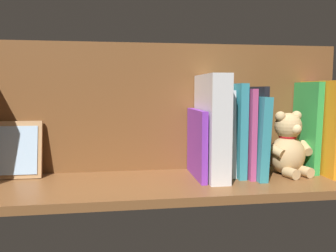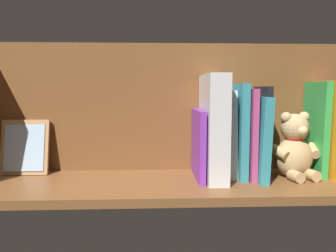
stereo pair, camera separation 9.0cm
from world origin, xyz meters
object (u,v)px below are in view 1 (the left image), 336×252
picture_frame_leaning (17,150)px  dictionary_thick_white (212,126)px  teddy_bear (288,147)px  book_0 (325,127)px

picture_frame_leaning → dictionary_thick_white: bearing=172.4°
teddy_bear → dictionary_thick_white: size_ratio=0.64×
dictionary_thick_white → picture_frame_leaning: bearing=-7.6°
book_0 → picture_frame_leaning: book_0 is taller
teddy_bear → picture_frame_leaning: 76.91cm
book_0 → teddy_bear: (12.50, 1.89, -5.21)cm
book_0 → dictionary_thick_white: size_ratio=0.93×
teddy_bear → dictionary_thick_white: 23.72cm
teddy_bear → book_0: bearing=175.5°
book_0 → dictionary_thick_white: 35.45cm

